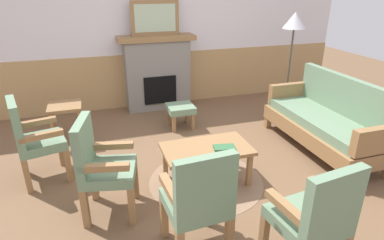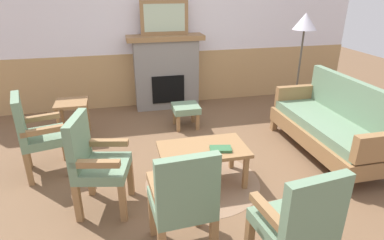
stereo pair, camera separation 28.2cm
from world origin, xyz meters
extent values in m
plane|color=brown|center=(0.00, 0.00, 0.00)|extent=(14.00, 14.00, 0.00)
cube|color=white|center=(0.00, 2.60, 1.35)|extent=(7.20, 0.12, 2.70)
cube|color=tan|center=(0.00, 2.53, 0.47)|extent=(7.20, 0.02, 0.95)
cube|color=gray|center=(0.00, 2.35, 0.60)|extent=(1.10, 0.36, 1.20)
cube|color=black|center=(0.00, 2.16, 0.38)|extent=(0.56, 0.02, 0.48)
cube|color=olive|center=(0.00, 2.35, 1.24)|extent=(1.30, 0.44, 0.08)
cube|color=olive|center=(0.00, 2.35, 1.56)|extent=(0.80, 0.03, 0.56)
cube|color=#B2C6A8|center=(0.00, 2.33, 1.56)|extent=(0.68, 0.01, 0.44)
cube|color=olive|center=(1.43, 0.95, 0.08)|extent=(0.08, 0.08, 0.16)
cube|color=olive|center=(1.43, -0.73, 0.08)|extent=(0.08, 0.08, 0.16)
cube|color=olive|center=(2.03, 0.95, 0.08)|extent=(0.08, 0.08, 0.16)
cube|color=olive|center=(1.73, 0.11, 0.26)|extent=(0.70, 1.80, 0.20)
cube|color=gray|center=(1.73, 0.11, 0.42)|extent=(0.60, 1.70, 0.12)
cube|color=gray|center=(2.03, 0.11, 0.73)|extent=(0.10, 1.70, 0.50)
cube|color=olive|center=(1.73, 0.96, 0.53)|extent=(0.60, 0.10, 0.30)
cube|color=olive|center=(1.73, -0.74, 0.53)|extent=(0.60, 0.10, 0.30)
cube|color=olive|center=(-0.42, -0.39, 0.20)|extent=(0.05, 0.05, 0.40)
cube|color=olive|center=(0.42, -0.39, 0.20)|extent=(0.05, 0.05, 0.40)
cube|color=olive|center=(-0.42, 0.05, 0.20)|extent=(0.05, 0.05, 0.40)
cube|color=olive|center=(0.42, 0.05, 0.20)|extent=(0.05, 0.05, 0.40)
cube|color=olive|center=(0.00, -0.17, 0.42)|extent=(0.96, 0.56, 0.04)
cylinder|color=#896B51|center=(0.00, -0.17, 0.00)|extent=(1.30, 1.30, 0.01)
cube|color=#33663D|center=(0.17, -0.27, 0.46)|extent=(0.25, 0.18, 0.03)
cube|color=olive|center=(-0.01, 1.22, 0.13)|extent=(0.05, 0.05, 0.26)
cube|color=olive|center=(0.29, 1.22, 0.13)|extent=(0.05, 0.05, 0.26)
cube|color=olive|center=(-0.01, 1.52, 0.13)|extent=(0.05, 0.05, 0.26)
cube|color=olive|center=(0.29, 1.52, 0.13)|extent=(0.05, 0.05, 0.26)
cube|color=gray|center=(0.14, 1.37, 0.31)|extent=(0.40, 0.40, 0.10)
cube|color=olive|center=(-1.57, 0.72, 0.20)|extent=(0.07, 0.07, 0.40)
cube|color=olive|center=(-1.47, 0.31, 0.20)|extent=(0.07, 0.07, 0.40)
cube|color=olive|center=(-1.98, 0.62, 0.20)|extent=(0.07, 0.07, 0.40)
cube|color=olive|center=(-1.88, 0.21, 0.20)|extent=(0.07, 0.07, 0.40)
cube|color=gray|center=(-1.73, 0.46, 0.45)|extent=(0.58, 0.58, 0.10)
cube|color=gray|center=(-1.92, 0.42, 0.74)|extent=(0.19, 0.49, 0.48)
cube|color=olive|center=(-1.78, 0.66, 0.62)|extent=(0.44, 0.17, 0.06)
cube|color=olive|center=(-1.68, 0.26, 0.62)|extent=(0.44, 0.17, 0.06)
cube|color=olive|center=(-0.80, -0.22, 0.20)|extent=(0.07, 0.07, 0.40)
cube|color=olive|center=(-0.89, -0.63, 0.20)|extent=(0.07, 0.07, 0.40)
cube|color=olive|center=(-1.21, -0.13, 0.20)|extent=(0.07, 0.07, 0.40)
cube|color=olive|center=(-1.30, -0.54, 0.20)|extent=(0.07, 0.07, 0.40)
cube|color=gray|center=(-1.05, -0.38, 0.45)|extent=(0.57, 0.57, 0.10)
cube|color=gray|center=(-1.25, -0.33, 0.74)|extent=(0.18, 0.49, 0.48)
cube|color=olive|center=(-1.01, -0.18, 0.62)|extent=(0.44, 0.17, 0.06)
cube|color=olive|center=(-1.10, -0.58, 0.62)|extent=(0.44, 0.17, 0.06)
cube|color=olive|center=(0.08, -1.33, 0.20)|extent=(0.07, 0.07, 0.40)
cube|color=olive|center=(0.49, -1.28, 0.20)|extent=(0.07, 0.07, 0.40)
cube|color=gray|center=(0.31, -1.52, 0.45)|extent=(0.54, 0.54, 0.10)
cube|color=gray|center=(0.34, -1.71, 0.74)|extent=(0.49, 0.14, 0.48)
cube|color=olive|center=(0.11, -1.54, 0.62)|extent=(0.12, 0.45, 0.06)
cube|color=olive|center=(0.51, -1.49, 0.62)|extent=(0.12, 0.45, 0.06)
cube|color=olive|center=(-0.64, -0.87, 0.20)|extent=(0.06, 0.06, 0.40)
cube|color=olive|center=(-0.23, -0.84, 0.20)|extent=(0.06, 0.06, 0.40)
cube|color=olive|center=(-0.20, -1.26, 0.20)|extent=(0.06, 0.06, 0.40)
cube|color=gray|center=(-0.42, -1.07, 0.45)|extent=(0.51, 0.51, 0.10)
cube|color=gray|center=(-0.41, -1.27, 0.74)|extent=(0.48, 0.11, 0.48)
cube|color=olive|center=(-0.63, -1.08, 0.62)|extent=(0.10, 0.44, 0.06)
cube|color=olive|center=(-0.22, -1.05, 0.62)|extent=(0.10, 0.44, 0.06)
cube|color=olive|center=(-1.69, 1.57, 0.26)|extent=(0.04, 0.04, 0.52)
cube|color=olive|center=(-1.33, 1.57, 0.26)|extent=(0.04, 0.04, 0.52)
cube|color=olive|center=(-1.69, 1.21, 0.26)|extent=(0.04, 0.04, 0.52)
cube|color=olive|center=(-1.33, 1.21, 0.26)|extent=(0.04, 0.04, 0.52)
cube|color=olive|center=(-1.51, 1.39, 0.54)|extent=(0.44, 0.44, 0.03)
cylinder|color=#332D28|center=(2.01, 1.39, 0.01)|extent=(0.24, 0.24, 0.03)
cylinder|color=#4C473D|center=(2.01, 1.39, 0.73)|extent=(0.03, 0.03, 1.40)
cone|color=silver|center=(2.01, 1.39, 1.55)|extent=(0.36, 0.36, 0.25)
camera|label=1|loc=(-1.10, -3.10, 2.09)|focal=30.24mm
camera|label=2|loc=(-0.83, -3.18, 2.09)|focal=30.24mm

